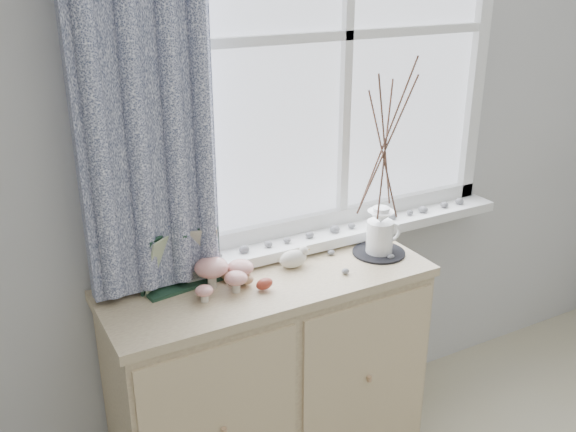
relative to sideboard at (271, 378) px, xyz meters
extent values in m
cube|color=#B9BAB7|center=(0.15, 0.25, 0.87)|extent=(4.00, 0.04, 2.60)
cube|color=silver|center=(0.45, 0.25, 1.22)|extent=(1.30, 0.01, 1.40)
cube|color=white|center=(0.45, 0.17, 0.45)|extent=(1.45, 0.16, 0.04)
cube|color=#0A1439|center=(-0.37, 0.12, 1.25)|extent=(0.44, 0.06, 1.61)
cube|color=beige|center=(0.00, 0.01, -0.02)|extent=(1.17, 0.43, 0.81)
cube|color=beige|center=(0.00, 0.01, 0.41)|extent=(1.20, 0.45, 0.03)
cube|color=beige|center=(0.29, -0.22, -0.02)|extent=(0.55, 0.01, 0.75)
cylinder|color=beige|center=(-0.20, 0.04, 0.46)|extent=(0.03, 0.03, 0.08)
ellipsoid|color=#B01805|center=(-0.20, 0.04, 0.50)|extent=(0.12, 0.12, 0.07)
cylinder|color=beige|center=(-0.14, -0.03, 0.45)|extent=(0.03, 0.03, 0.05)
ellipsoid|color=#B01805|center=(-0.14, -0.03, 0.48)|extent=(0.08, 0.08, 0.04)
cylinder|color=beige|center=(-0.26, -0.04, 0.44)|extent=(0.03, 0.03, 0.04)
ellipsoid|color=#B01805|center=(-0.26, -0.04, 0.47)|extent=(0.06, 0.06, 0.03)
cylinder|color=beige|center=(-0.10, 0.02, 0.45)|extent=(0.03, 0.03, 0.06)
ellipsoid|color=#B01805|center=(-0.10, 0.02, 0.49)|extent=(0.09, 0.09, 0.05)
ellipsoid|color=tan|center=(-0.09, 0.00, 0.45)|extent=(0.05, 0.04, 0.06)
ellipsoid|color=tan|center=(-0.13, 0.07, 0.45)|extent=(0.05, 0.04, 0.06)
ellipsoid|color=maroon|center=(-0.05, -0.06, 0.45)|extent=(0.05, 0.04, 0.06)
cylinder|color=black|center=(0.47, -0.01, 0.43)|extent=(0.20, 0.20, 0.01)
cylinder|color=white|center=(0.47, -0.01, 0.50)|extent=(0.12, 0.12, 0.13)
cone|color=white|center=(0.47, -0.01, 0.58)|extent=(0.10, 0.10, 0.05)
cylinder|color=white|center=(0.47, -0.01, 0.60)|extent=(0.06, 0.06, 0.03)
torus|color=white|center=(0.53, -0.01, 0.50)|extent=(0.08, 0.03, 0.08)
ellipsoid|color=gray|center=(0.26, -0.09, 0.43)|extent=(0.03, 0.03, 0.02)
ellipsoid|color=gray|center=(0.30, 0.07, 0.43)|extent=(0.03, 0.03, 0.02)
ellipsoid|color=gray|center=(0.48, -0.07, 0.43)|extent=(0.03, 0.03, 0.02)
ellipsoid|color=gray|center=(0.18, 0.11, 0.43)|extent=(0.03, 0.03, 0.02)
camera|label=1|loc=(-0.92, -1.82, 1.49)|focal=40.00mm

